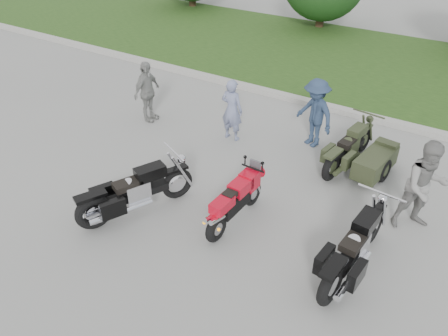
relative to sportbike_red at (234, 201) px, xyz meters
The scene contains 11 objects.
ground 0.87m from the sportbike_red, 162.75° to the right, with size 80.00×80.00×0.00m, color gray.
curb 5.85m from the sportbike_red, 96.51° to the left, with size 60.00×0.30×0.15m, color #A3A19A.
grass_strip 9.98m from the sportbike_red, 93.80° to the left, with size 60.00×8.00×0.14m, color #3C6020.
sportbike_red is the anchor object (origin of this frame).
cruiser_left 2.03m from the sportbike_red, 154.97° to the right, with size 1.20×2.34×0.97m.
cruiser_right 2.36m from the sportbike_red, ahead, with size 0.49×2.48×0.95m.
cruiser_sidecar 3.44m from the sportbike_red, 63.14° to the left, with size 1.29×2.28×0.88m.
person_stripe 3.36m from the sportbike_red, 122.56° to the left, with size 0.59×0.39×1.62m, color #7880A3.
person_grey 3.55m from the sportbike_red, 31.12° to the left, with size 0.90×0.70×1.85m, color gray.
person_denim 3.66m from the sportbike_red, 88.74° to the left, with size 1.13×0.65×1.76m, color navy.
person_back 4.96m from the sportbike_red, 150.10° to the left, with size 0.99×0.41×1.69m, color gray.
Camera 1 is at (4.05, -5.47, 5.68)m, focal length 35.00 mm.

